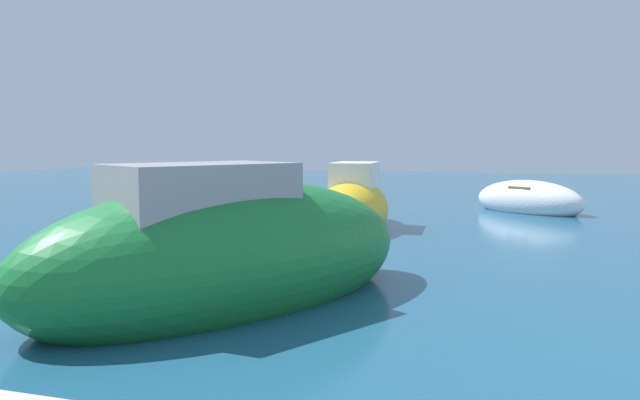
# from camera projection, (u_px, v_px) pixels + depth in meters

# --- Properties ---
(moored_boat_0) EXTENTS (1.88, 4.71, 2.04)m
(moored_boat_0) POSITION_uv_depth(u_px,v_px,m) (352.00, 209.00, 14.62)
(moored_boat_0) COLOR gold
(moored_boat_0) RESTS_ON ground
(moored_boat_1) EXTENTS (3.80, 3.31, 1.31)m
(moored_boat_1) POSITION_uv_depth(u_px,v_px,m) (528.00, 201.00, 18.28)
(moored_boat_1) COLOR white
(moored_boat_1) RESTS_ON ground
(moored_boat_5) EXTENTS (5.20, 6.29, 2.40)m
(moored_boat_5) POSITION_uv_depth(u_px,v_px,m) (231.00, 254.00, 7.86)
(moored_boat_5) COLOR #197233
(moored_boat_5) RESTS_ON ground
(moored_boat_6) EXTENTS (4.05, 1.57, 1.22)m
(moored_boat_6) POSITION_uv_depth(u_px,v_px,m) (261.00, 199.00, 18.99)
(moored_boat_6) COLOR #B21E1E
(moored_boat_6) RESTS_ON ground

